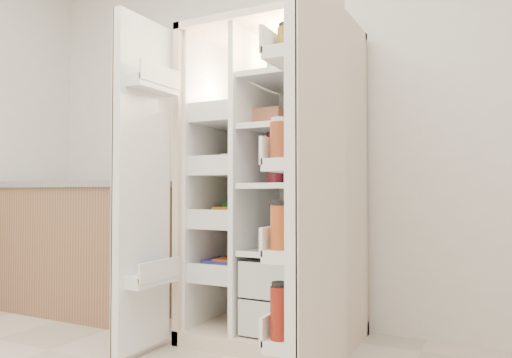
% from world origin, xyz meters
% --- Properties ---
extents(wall_back, '(4.00, 0.02, 2.70)m').
position_xyz_m(wall_back, '(0.00, 2.00, 1.35)').
color(wall_back, silver).
rests_on(wall_back, floor).
extents(refrigerator, '(0.92, 0.70, 1.80)m').
position_xyz_m(refrigerator, '(0.12, 1.65, 0.74)').
color(refrigerator, beige).
rests_on(refrigerator, floor).
extents(freezer_door, '(0.15, 0.40, 1.72)m').
position_xyz_m(freezer_door, '(-0.39, 1.05, 0.89)').
color(freezer_door, white).
rests_on(freezer_door, floor).
extents(fridge_door, '(0.17, 0.58, 1.72)m').
position_xyz_m(fridge_door, '(0.59, 0.96, 0.87)').
color(fridge_door, white).
rests_on(fridge_door, floor).
extents(kitchen_counter, '(1.27, 0.68, 0.92)m').
position_xyz_m(kitchen_counter, '(-1.33, 1.64, 0.46)').
color(kitchen_counter, '#9C6D4E').
rests_on(kitchen_counter, floor).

